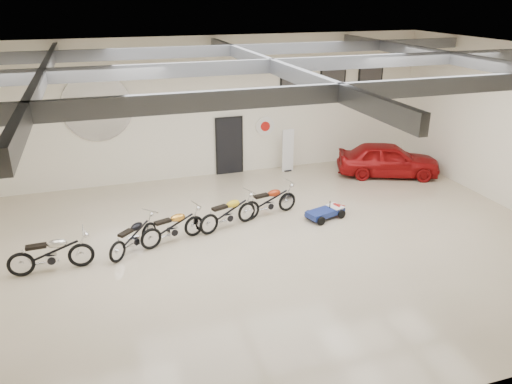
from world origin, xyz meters
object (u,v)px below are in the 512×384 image
object	(u,v)px
motorcycle_black	(133,236)
motorcycle_gold	(173,226)
vintage_car	(388,159)
motorcycle_silver	(51,253)
go_kart	(328,209)
motorcycle_red	(269,200)
motorcycle_yellow	(228,212)
banner_stand	(288,149)

from	to	relation	value
motorcycle_black	motorcycle_gold	bearing A→B (deg)	-33.36
motorcycle_gold	vintage_car	bearing A→B (deg)	0.58
motorcycle_silver	go_kart	distance (m)	7.82
motorcycle_silver	motorcycle_black	xyz separation A→B (m)	(1.99, 0.41, -0.05)
go_kart	motorcycle_gold	bearing A→B (deg)	164.87
motorcycle_black	go_kart	world-z (taller)	motorcycle_black
motorcycle_red	go_kart	size ratio (longest dim) A/B	1.28
motorcycle_gold	motorcycle_yellow	bearing A→B (deg)	-4.58
motorcycle_silver	vintage_car	size ratio (longest dim) A/B	0.53
motorcycle_black	motorcycle_yellow	size ratio (longest dim) A/B	0.93
motorcycle_black	motorcycle_silver	bearing A→B (deg)	147.40
motorcycle_silver	motorcycle_gold	xyz separation A→B (m)	(3.05, 0.61, -0.03)
motorcycle_black	motorcycle_yellow	xyz separation A→B (m)	(2.73, 0.61, 0.04)
banner_stand	vintage_car	xyz separation A→B (m)	(3.34, -1.61, -0.23)
motorcycle_yellow	motorcycle_gold	bearing A→B (deg)	173.21
motorcycle_black	motorcycle_yellow	bearing A→B (deg)	-31.59
motorcycle_black	banner_stand	bearing A→B (deg)	-6.83
motorcycle_silver	go_kart	world-z (taller)	motorcycle_silver
banner_stand	go_kart	xyz separation A→B (m)	(-0.37, -4.33, -0.59)
go_kart	vintage_car	distance (m)	4.61
motorcycle_gold	motorcycle_yellow	world-z (taller)	motorcycle_yellow
banner_stand	motorcycle_gold	xyz separation A→B (m)	(-5.10, -4.50, -0.37)
banner_stand	vintage_car	size ratio (longest dim) A/B	0.46
motorcycle_gold	vintage_car	distance (m)	8.91
motorcycle_gold	go_kart	size ratio (longest dim) A/B	1.27
vintage_car	motorcycle_silver	bearing A→B (deg)	129.10
motorcycle_yellow	motorcycle_black	bearing A→B (deg)	172.09
motorcycle_red	motorcycle_yellow	bearing A→B (deg)	-174.79
banner_stand	motorcycle_yellow	xyz separation A→B (m)	(-3.43, -4.09, -0.36)
vintage_car	go_kart	bearing A→B (deg)	148.36
motorcycle_silver	motorcycle_yellow	bearing A→B (deg)	10.38
motorcycle_gold	motorcycle_black	bearing A→B (deg)	172.53
banner_stand	motorcycle_yellow	size ratio (longest dim) A/B	0.90
motorcycle_red	motorcycle_silver	bearing A→B (deg)	-179.23
motorcycle_black	motorcycle_red	xyz separation A→B (m)	(4.14, 1.07, 0.03)
motorcycle_black	motorcycle_gold	world-z (taller)	motorcycle_gold
banner_stand	vintage_car	bearing A→B (deg)	-31.44
go_kart	vintage_car	xyz separation A→B (m)	(3.71, 2.71, 0.36)
go_kart	motorcycle_silver	bearing A→B (deg)	168.54
motorcycle_silver	motorcycle_red	xyz separation A→B (m)	(6.13, 1.47, -0.02)
motorcycle_yellow	motorcycle_red	world-z (taller)	motorcycle_yellow
motorcycle_silver	motorcycle_black	world-z (taller)	motorcycle_silver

